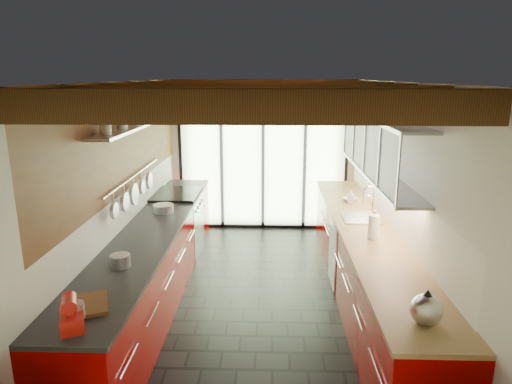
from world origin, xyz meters
TOP-DOWN VIEW (x-y plane):
  - ground at (0.00, 0.00)m, footprint 5.50×5.50m
  - room_shell at (0.00, 0.00)m, footprint 5.50×5.50m
  - ceiling_beams at (-0.00, 0.38)m, footprint 3.14×5.06m
  - glass_door at (0.00, 2.69)m, footprint 2.95×0.10m
  - left_counter at (-1.28, 0.00)m, footprint 0.68×5.00m
  - range_stove at (-1.28, 1.45)m, footprint 0.66×0.90m
  - right_counter at (1.27, 0.00)m, footprint 0.68×5.00m
  - sink_assembly at (1.29, 0.40)m, footprint 0.45×0.52m
  - upper_cabinets_right at (1.43, 0.30)m, footprint 0.34×3.00m
  - left_wall_fixtures at (-1.47, 0.18)m, footprint 0.28×2.60m
  - stand_mixer at (-1.27, -2.24)m, footprint 0.25×0.32m
  - pot_large at (-1.27, -1.19)m, footprint 0.23×0.23m
  - pot_small at (-1.27, 0.58)m, footprint 0.35×0.35m
  - cutting_board at (-1.27, -1.95)m, footprint 0.40×0.46m
  - kettle at (1.27, -2.11)m, footprint 0.30×0.32m
  - paper_towel at (1.27, -0.34)m, footprint 0.14×0.14m
  - soap_bottle at (1.27, 1.11)m, footprint 0.11×0.11m
  - bowl at (1.27, 1.21)m, footprint 0.25×0.25m

SIDE VIEW (x-z plane):
  - ground at x=0.00m, z-range 0.00..0.00m
  - right_counter at x=1.27m, z-range 0.00..0.92m
  - left_counter at x=-1.28m, z-range 0.00..0.92m
  - range_stove at x=-1.28m, z-range -0.01..0.96m
  - cutting_board at x=-1.27m, z-range 0.92..0.95m
  - bowl at x=1.27m, z-range 0.92..0.97m
  - sink_assembly at x=1.29m, z-range 0.75..1.17m
  - pot_small at x=-1.27m, z-range 0.92..1.02m
  - pot_large at x=-1.27m, z-range 0.92..1.04m
  - soap_bottle at x=1.27m, z-range 0.92..1.10m
  - stand_mixer at x=-1.27m, z-range 0.89..1.15m
  - kettle at x=1.27m, z-range 0.90..1.18m
  - paper_towel at x=1.27m, z-range 0.89..1.22m
  - room_shell at x=0.00m, z-range -1.10..4.40m
  - glass_door at x=0.00m, z-range 0.21..3.11m
  - left_wall_fixtures at x=-1.47m, z-range 1.37..2.32m
  - upper_cabinets_right at x=1.43m, z-range 0.35..3.35m
  - ceiling_beams at x=0.00m, z-range 0.01..4.91m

